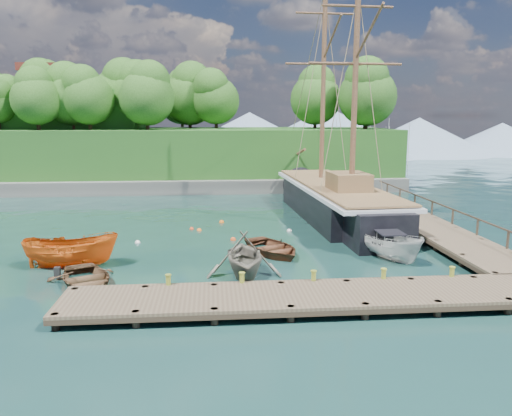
# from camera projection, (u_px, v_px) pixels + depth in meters

# --- Properties ---
(ground) EXTENTS (160.00, 160.00, 0.00)m
(ground) POSITION_uv_depth(u_px,v_px,m) (255.00, 261.00, 25.75)
(ground) COLOR #15312B
(ground) RESTS_ON ground
(dock_near) EXTENTS (20.00, 3.20, 1.10)m
(dock_near) POSITION_uv_depth(u_px,v_px,m) (321.00, 296.00, 19.48)
(dock_near) COLOR brown
(dock_near) RESTS_ON ground
(dock_east) EXTENTS (3.20, 24.00, 1.10)m
(dock_east) POSITION_uv_depth(u_px,v_px,m) (416.00, 221.00, 33.53)
(dock_east) COLOR brown
(dock_east) RESTS_ON ground
(bollard_0) EXTENTS (0.26, 0.26, 0.45)m
(bollard_0) POSITION_uv_depth(u_px,v_px,m) (169.00, 299.00, 20.41)
(bollard_0) COLOR olive
(bollard_0) RESTS_ON ground
(bollard_1) EXTENTS (0.26, 0.26, 0.45)m
(bollard_1) POSITION_uv_depth(u_px,v_px,m) (242.00, 297.00, 20.67)
(bollard_1) COLOR olive
(bollard_1) RESTS_ON ground
(bollard_2) EXTENTS (0.26, 0.26, 0.45)m
(bollard_2) POSITION_uv_depth(u_px,v_px,m) (313.00, 294.00, 20.93)
(bollard_2) COLOR olive
(bollard_2) RESTS_ON ground
(bollard_3) EXTENTS (0.26, 0.26, 0.45)m
(bollard_3) POSITION_uv_depth(u_px,v_px,m) (383.00, 292.00, 21.19)
(bollard_3) COLOR olive
(bollard_3) RESTS_ON ground
(bollard_4) EXTENTS (0.26, 0.26, 0.45)m
(bollard_4) POSITION_uv_depth(u_px,v_px,m) (451.00, 290.00, 21.45)
(bollard_4) COLOR olive
(bollard_4) RESTS_ON ground
(rowboat_0) EXTENTS (4.40, 5.04, 0.87)m
(rowboat_0) POSITION_uv_depth(u_px,v_px,m) (86.00, 286.00, 21.99)
(rowboat_0) COLOR #523823
(rowboat_0) RESTS_ON ground
(rowboat_1) EXTENTS (3.64, 4.20, 2.18)m
(rowboat_1) POSITION_uv_depth(u_px,v_px,m) (244.00, 274.00, 23.55)
(rowboat_1) COLOR slate
(rowboat_1) RESTS_ON ground
(rowboat_2) EXTENTS (4.63, 5.26, 0.90)m
(rowboat_2) POSITION_uv_depth(u_px,v_px,m) (272.00, 254.00, 27.07)
(rowboat_2) COLOR #542F1C
(rowboat_2) RESTS_ON ground
(motorboat_orange) EXTENTS (4.68, 1.89, 1.79)m
(motorboat_orange) POSITION_uv_depth(u_px,v_px,m) (72.00, 267.00, 24.76)
(motorboat_orange) COLOR #D55F15
(motorboat_orange) RESTS_ON ground
(cabin_boat_white) EXTENTS (3.34, 4.67, 1.69)m
(cabin_boat_white) POSITION_uv_depth(u_px,v_px,m) (389.00, 259.00, 26.09)
(cabin_boat_white) COLOR silver
(cabin_boat_white) RESTS_ON ground
(schooner) EXTENTS (5.72, 26.58, 19.30)m
(schooner) POSITION_uv_depth(u_px,v_px,m) (334.00, 203.00, 36.49)
(schooner) COLOR black
(schooner) RESTS_ON ground
(mooring_buoy_0) EXTENTS (0.32, 0.32, 0.32)m
(mooring_buoy_0) POSITION_uv_depth(u_px,v_px,m) (138.00, 243.00, 29.33)
(mooring_buoy_0) COLOR white
(mooring_buoy_0) RESTS_ON ground
(mooring_buoy_1) EXTENTS (0.32, 0.32, 0.32)m
(mooring_buoy_1) POSITION_uv_depth(u_px,v_px,m) (199.00, 231.00, 32.49)
(mooring_buoy_1) COLOR orange
(mooring_buoy_1) RESTS_ON ground
(mooring_buoy_2) EXTENTS (0.35, 0.35, 0.35)m
(mooring_buoy_2) POSITION_uv_depth(u_px,v_px,m) (233.00, 240.00, 30.03)
(mooring_buoy_2) COLOR #E8521D
(mooring_buoy_2) RESTS_ON ground
(mooring_buoy_3) EXTENTS (0.32, 0.32, 0.32)m
(mooring_buoy_3) POSITION_uv_depth(u_px,v_px,m) (289.00, 232.00, 32.27)
(mooring_buoy_3) COLOR silver
(mooring_buoy_3) RESTS_ON ground
(mooring_buoy_4) EXTENTS (0.28, 0.28, 0.28)m
(mooring_buoy_4) POSITION_uv_depth(u_px,v_px,m) (192.00, 229.00, 32.88)
(mooring_buoy_4) COLOR red
(mooring_buoy_4) RESTS_ON ground
(mooring_buoy_5) EXTENTS (0.34, 0.34, 0.34)m
(mooring_buoy_5) POSITION_uv_depth(u_px,v_px,m) (222.00, 223.00, 34.94)
(mooring_buoy_5) COLOR orange
(mooring_buoy_5) RESTS_ON ground
(headland) EXTENTS (51.00, 19.31, 12.90)m
(headland) POSITION_uv_depth(u_px,v_px,m) (113.00, 133.00, 54.34)
(headland) COLOR #474744
(headland) RESTS_ON ground
(distant_ridge) EXTENTS (117.00, 40.00, 10.00)m
(distant_ridge) POSITION_uv_depth(u_px,v_px,m) (246.00, 132.00, 93.89)
(distant_ridge) COLOR #728CA5
(distant_ridge) RESTS_ON ground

